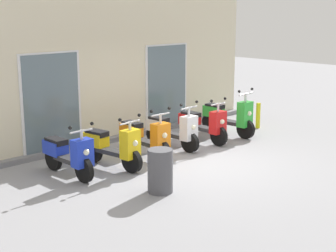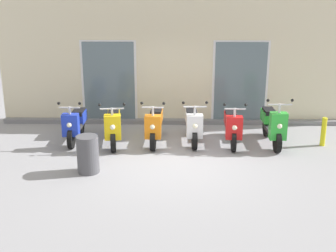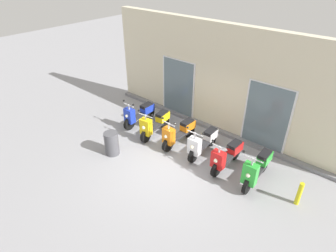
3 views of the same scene
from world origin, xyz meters
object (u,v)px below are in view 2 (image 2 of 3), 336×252
at_px(scooter_white, 193,124).
at_px(curb_bollard, 323,132).
at_px(scooter_red, 232,126).
at_px(trash_bin, 88,154).
at_px(scooter_blue, 76,124).
at_px(scooter_yellow, 113,126).
at_px(scooter_orange, 155,125).
at_px(scooter_green, 273,125).

height_order(scooter_white, curb_bollard, scooter_white).
distance_m(scooter_red, trash_bin, 3.65).
bearing_deg(scooter_white, scooter_blue, -179.74).
xyz_separation_m(scooter_red, curb_bollard, (2.19, -0.09, -0.10)).
relative_size(scooter_yellow, trash_bin, 2.03).
distance_m(scooter_blue, curb_bollard, 6.04).
xyz_separation_m(scooter_blue, scooter_white, (2.90, 0.01, -0.01)).
relative_size(scooter_blue, scooter_white, 0.98).
bearing_deg(scooter_yellow, scooter_blue, 169.92).
distance_m(scooter_yellow, scooter_red, 2.88).
bearing_deg(curb_bollard, scooter_white, 176.15).
distance_m(scooter_yellow, trash_bin, 1.76).
height_order(scooter_blue, scooter_red, scooter_red).
bearing_deg(scooter_orange, scooter_green, -1.55).
bearing_deg(scooter_green, scooter_red, 177.82).
height_order(scooter_orange, curb_bollard, scooter_orange).
height_order(scooter_blue, trash_bin, scooter_blue).
relative_size(scooter_red, trash_bin, 1.97).
bearing_deg(curb_bollard, scooter_orange, 178.12).
height_order(scooter_white, trash_bin, scooter_white).
xyz_separation_m(scooter_orange, scooter_green, (2.85, -0.08, 0.04)).
distance_m(scooter_yellow, scooter_green, 3.86).
bearing_deg(scooter_green, scooter_yellow, -179.57).
xyz_separation_m(scooter_orange, curb_bollard, (4.07, -0.13, -0.10)).
distance_m(trash_bin, curb_bollard, 5.63).
bearing_deg(scooter_yellow, trash_bin, -99.69).
bearing_deg(trash_bin, scooter_green, 22.99).
bearing_deg(scooter_blue, scooter_red, -1.56).
relative_size(scooter_white, trash_bin, 2.01).
bearing_deg(scooter_orange, scooter_white, 4.75).
bearing_deg(scooter_green, scooter_white, 175.39).
bearing_deg(scooter_yellow, curb_bollard, -0.31).
height_order(scooter_green, curb_bollard, scooter_green).
bearing_deg(scooter_orange, scooter_blue, 178.12).
height_order(scooter_green, trash_bin, scooter_green).
distance_m(scooter_orange, scooter_green, 2.85).
bearing_deg(scooter_orange, trash_bin, -125.22).
distance_m(scooter_green, curb_bollard, 1.23).
distance_m(scooter_red, scooter_green, 0.98).
distance_m(scooter_yellow, curb_bollard, 5.07).
bearing_deg(scooter_red, scooter_blue, 178.44).
xyz_separation_m(scooter_blue, trash_bin, (0.67, -1.90, -0.05)).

